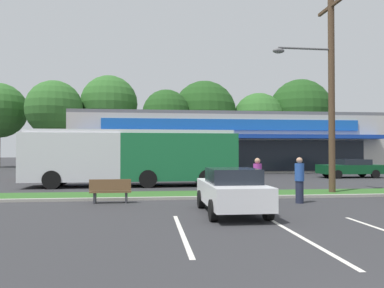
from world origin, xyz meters
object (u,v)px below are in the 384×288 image
Objects in this scene: car_2 at (194,167)px; car_4 at (351,168)px; car_1 at (55,168)px; pedestrian_by_pole at (258,179)px; city_bus at (132,156)px; car_5 at (232,190)px; utility_pole at (329,86)px; pedestrian_mid at (299,180)px; bus_stop_bench at (110,190)px.

car_4 is at bearing -8.23° from car_2.
pedestrian_by_pole is at bearing -49.76° from car_1.
city_bus is 6.92× the size of pedestrian_by_pole.
city_bus is 10.80m from car_5.
car_2 is (-4.94, 12.24, -4.32)m from utility_pole.
car_2 is at bearing 3.33° from car_1.
city_bus is at bearing -77.46° from pedestrian_mid.
utility_pole is 5.42× the size of pedestrian_by_pole.
city_bus is 8.93m from pedestrian_by_pole.
utility_pole is 5.29× the size of pedestrian_mid.
car_4 is at bearing -39.82° from car_5.
utility_pole is 0.78× the size of city_bus.
bus_stop_bench is 5.98m from pedestrian_by_pole.
car_4 is at bearing -163.39° from city_bus.
pedestrian_mid is (-2.53, -2.62, -4.20)m from utility_pole.
car_5 is at bearing 109.08° from city_bus.
bus_stop_bench is 0.38× the size of car_5.
pedestrian_by_pole reaches higher than car_1.
bus_stop_bench is 20.96m from car_4.
utility_pole is at bearing -162.27° from pedestrian_mid.
car_4 is (16.41, 5.17, -1.02)m from city_bus.
pedestrian_by_pole is at bearing 48.05° from car_4.
pedestrian_by_pole is at bearing -178.43° from bus_stop_bench.
city_bus is at bearing 33.85° from pedestrian_by_pole.
car_4 is at bearing -2.91° from car_1.
pedestrian_mid is (1.42, -0.95, 0.02)m from pedestrian_by_pole.
city_bus is 2.92× the size of car_5.
pedestrian_by_pole is (-3.95, -1.68, -4.22)m from utility_pole.
city_bus is 2.54× the size of car_4.
car_4 is at bearing -143.87° from bus_stop_bench.
utility_pole reaches higher than pedestrian_mid.
pedestrian_mid is (-9.54, -13.14, 0.16)m from car_4.
city_bus is at bearing 150.40° from utility_pole.
utility_pole is 11.32m from city_bus.
car_2 is at bearing 0.05° from pedestrian_by_pole.
car_5 is 2.31× the size of pedestrian_mid.
car_1 is 0.95× the size of car_2.
car_4 is 1.15× the size of car_5.
utility_pole is at bearing -169.49° from bus_stop_bench.
bus_stop_bench is 0.33× the size of car_4.
pedestrian_by_pole is 1.70m from pedestrian_mid.
car_4 is at bearing -45.94° from pedestrian_by_pole.
utility_pole is 2.29× the size of car_5.
pedestrian_by_pole is at bearing -61.95° from pedestrian_mid.
bus_stop_bench is 0.35× the size of car_1.
city_bus is at bearing -94.09° from bus_stop_bench.
city_bus reaches higher than car_2.
pedestrian_by_pole reaches higher than bus_stop_bench.
utility_pole is at bearing -71.00° from pedestrian_by_pole.
city_bus reaches higher than car_4.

